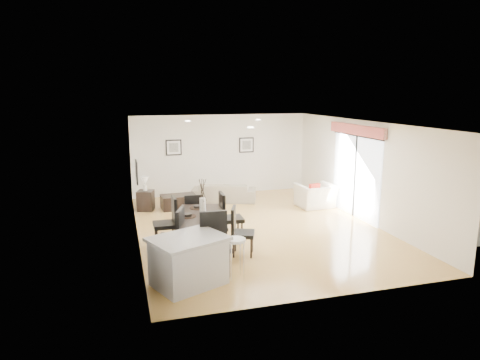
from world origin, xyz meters
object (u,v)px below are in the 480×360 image
object	(u,v)px
dining_chair_enear	(239,229)
dining_chair_wnear	(175,233)
kitchen_island	(189,261)
dining_chair_wfar	(169,219)
dining_chair_efar	(227,214)
dining_chair_head	(215,239)
coffee_table	(179,202)
bar_stool	(236,244)
armchair	(316,196)
side_table	(146,201)
dining_chair_foot	(193,212)
sofa	(224,192)
dining_table	(203,219)

from	to	relation	value
dining_chair_enear	dining_chair_wnear	bearing A→B (deg)	113.91
dining_chair_enear	kitchen_island	size ratio (longest dim) A/B	0.67
dining_chair_wfar	dining_chair_enear	size ratio (longest dim) A/B	1.09
dining_chair_efar	kitchen_island	size ratio (longest dim) A/B	0.74
dining_chair_wnear	dining_chair_efar	bearing A→B (deg)	147.98
dining_chair_head	coffee_table	world-z (taller)	dining_chair_head
dining_chair_enear	bar_stool	bearing A→B (deg)	-177.26
armchair	coffee_table	size ratio (longest dim) A/B	1.04
dining_chair_head	side_table	distance (m)	5.00
dining_chair_enear	dining_chair_foot	distance (m)	1.80
coffee_table	kitchen_island	world-z (taller)	kitchen_island
sofa	dining_chair_wfar	distance (m)	4.25
dining_chair_foot	dining_chair_wnear	bearing A→B (deg)	71.18
dining_chair_head	bar_stool	xyz separation A→B (m)	(0.31, -0.41, 0.01)
dining_chair_wnear	bar_stool	distance (m)	1.47
sofa	coffee_table	bearing A→B (deg)	37.08
sofa	armchair	size ratio (longest dim) A/B	1.87
dining_chair_efar	coffee_table	distance (m)	3.26
dining_chair_foot	sofa	bearing A→B (deg)	-114.31
bar_stool	dining_chair_efar	bearing A→B (deg)	80.08
dining_chair_wnear	dining_chair_wfar	size ratio (longest dim) A/B	1.00
dining_chair_wfar	armchair	bearing A→B (deg)	114.50
dining_chair_efar	side_table	size ratio (longest dim) A/B	1.94
sofa	dining_chair_enear	xyz separation A→B (m)	(-0.79, -4.58, 0.29)
coffee_table	bar_stool	distance (m)	5.28
bar_stool	side_table	bearing A→B (deg)	103.91
armchair	dining_chair_enear	distance (m)	4.54
dining_chair_wnear	side_table	size ratio (longest dim) A/B	1.92
coffee_table	sofa	bearing A→B (deg)	13.71
sofa	bar_stool	bearing A→B (deg)	97.76
dining_chair_head	dining_chair_foot	distance (m)	2.40
dining_chair_head	dining_chair_foot	xyz separation A→B (m)	(-0.01, 2.39, -0.10)
dining_chair_foot	coffee_table	world-z (taller)	dining_chair_foot
sofa	dining_chair_wnear	xyz separation A→B (m)	(-2.17, -4.65, 0.34)
dining_chair_foot	coffee_table	distance (m)	2.46
sofa	dining_chair_foot	size ratio (longest dim) A/B	2.00
side_table	kitchen_island	xyz separation A→B (m)	(0.43, -5.30, 0.16)
dining_chair_wfar	kitchen_island	size ratio (longest dim) A/B	0.73
coffee_table	dining_chair_wfar	bearing A→B (deg)	-105.54
dining_chair_foot	bar_stool	distance (m)	2.83
dining_chair_foot	side_table	distance (m)	2.69
dining_chair_enear	dining_table	bearing A→B (deg)	77.85
dining_chair_efar	kitchen_island	xyz separation A→B (m)	(-1.25, -2.09, -0.19)
sofa	dining_chair_efar	bearing A→B (deg)	96.82
dining_chair_enear	armchair	bearing A→B (deg)	-25.67
dining_table	coffee_table	bearing A→B (deg)	100.48
dining_chair_wnear	kitchen_island	distance (m)	1.10
armchair	bar_stool	bearing A→B (deg)	45.25
coffee_table	kitchen_island	size ratio (longest dim) A/B	0.66
dining_chair_wnear	dining_chair_wfar	distance (m)	1.01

